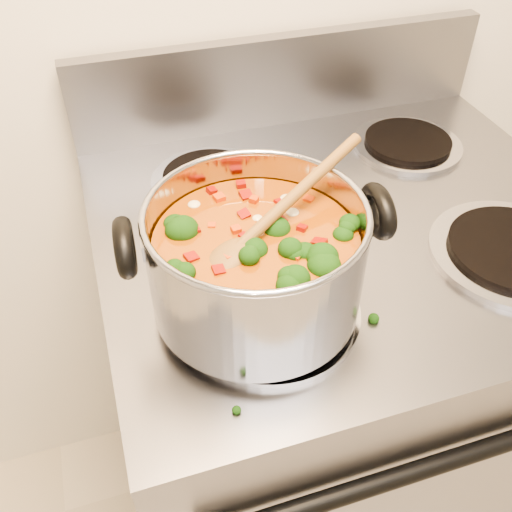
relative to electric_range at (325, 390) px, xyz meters
The scene contains 4 objects.
electric_range is the anchor object (origin of this frame).
stockpot 0.59m from the electric_range, 143.88° to the right, with size 0.31×0.25×0.15m.
wooden_spoon 0.63m from the electric_range, 143.40° to the right, with size 0.24×0.14×0.08m.
cooktop_crumbs 0.58m from the electric_range, 160.70° to the right, with size 0.07×0.24×0.01m.
Camera 1 is at (-0.29, 0.56, 1.45)m, focal length 40.00 mm.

